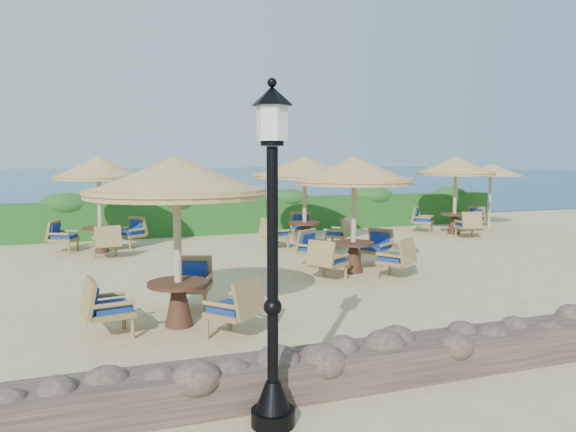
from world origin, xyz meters
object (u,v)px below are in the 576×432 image
Objects in this scene: cafe_set_0 at (177,205)px; cafe_set_3 at (99,188)px; lamp_post at (273,271)px; cafe_set_1 at (354,195)px; extra_parasol at (491,170)px; cafe_set_4 at (305,180)px; cafe_set_5 at (455,180)px.

cafe_set_0 and cafe_set_3 have the same top height.
lamp_post is 7.61m from cafe_set_1.
cafe_set_1 reaches higher than extra_parasol.
extra_parasol is 0.87× the size of cafe_set_3.
cafe_set_4 is at bearing -7.57° from cafe_set_3.
cafe_set_0 is at bearing -83.01° from cafe_set_3.
cafe_set_0 is 13.03m from cafe_set_5.
cafe_set_1 is at bearing -143.16° from cafe_set_5.
cafe_set_5 is (5.82, 0.60, -0.10)m from cafe_set_4.
cafe_set_1 and cafe_set_5 have the same top height.
cafe_set_4 is (-8.07, -1.52, -0.20)m from extra_parasol.
cafe_set_5 is (10.35, 11.08, 0.32)m from lamp_post.
extra_parasol is 8.22m from cafe_set_4.
cafe_set_0 is 1.03× the size of cafe_set_5.
lamp_post reaches higher than cafe_set_0.
cafe_set_5 is (-2.25, -0.92, -0.29)m from extra_parasol.
cafe_set_3 is at bearing 138.01° from cafe_set_1.
cafe_set_5 is at bearing -157.75° from extra_parasol.
cafe_set_1 is 0.99× the size of cafe_set_5.
cafe_set_1 is (4.11, 6.40, 0.25)m from lamp_post.
cafe_set_3 is 5.86m from cafe_set_4.
lamp_post is 1.38× the size of extra_parasol.
lamp_post reaches higher than extra_parasol.
lamp_post is at bearing -133.05° from cafe_set_5.
cafe_set_1 is 4.10m from cafe_set_4.
cafe_set_3 is at bearing 179.14° from cafe_set_5.
cafe_set_5 is at bearing 5.86° from cafe_set_4.
extra_parasol is 0.85× the size of cafe_set_0.
cafe_set_3 reaches higher than extra_parasol.
cafe_set_3 is at bearing -176.92° from extra_parasol.
cafe_set_0 is 0.92× the size of cafe_set_4.
cafe_set_0 is 8.41m from cafe_set_4.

